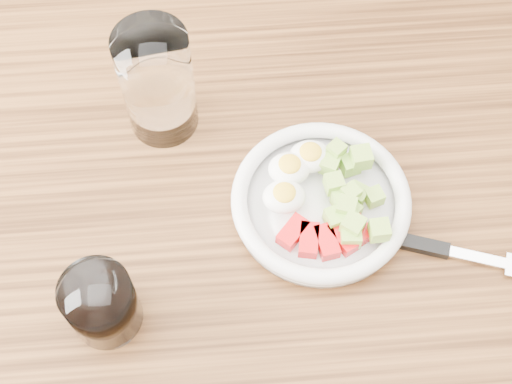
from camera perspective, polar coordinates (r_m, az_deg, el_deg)
ground at (r=1.49m, az=0.43°, el=-14.70°), size 4.00×4.00×0.00m
dining_table at (r=0.85m, az=0.73°, el=-4.63°), size 1.50×0.90×0.77m
bowl at (r=0.75m, az=5.19°, el=-0.61°), size 0.19×0.19×0.05m
fork at (r=0.76m, az=13.46°, el=-4.25°), size 0.22×0.09×0.01m
water_glass at (r=0.77m, az=-7.90°, el=8.63°), size 0.08×0.08×0.14m
coffee_glass at (r=0.69m, az=-12.24°, el=-8.77°), size 0.07×0.07×0.08m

